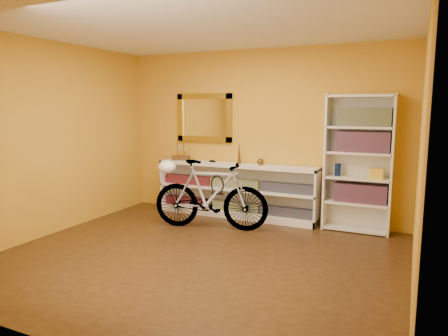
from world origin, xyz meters
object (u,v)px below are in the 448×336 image
at_px(bicycle, 211,195).
at_px(console_unit, 236,190).
at_px(bookcase, 358,164).
at_px(helmet, 167,167).

bearing_deg(bicycle, console_unit, -16.27).
height_order(console_unit, bookcase, bookcase).
xyz_separation_m(bookcase, bicycle, (-1.88, -0.78, -0.46)).
height_order(bookcase, helmet, bookcase).
relative_size(bookcase, bicycle, 1.13).
bearing_deg(console_unit, bicycle, -94.36).
xyz_separation_m(bicycle, helmet, (-0.63, -0.13, 0.38)).
xyz_separation_m(bookcase, helmet, (-2.51, -0.91, -0.08)).
bearing_deg(console_unit, bookcase, 0.78).
bearing_deg(bookcase, console_unit, -179.22).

